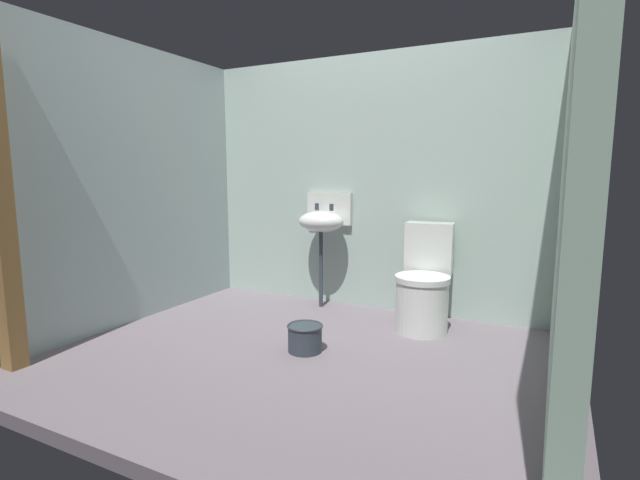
# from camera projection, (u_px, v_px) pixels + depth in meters

# --- Properties ---
(ground_plane) EXTENTS (3.34, 2.73, 0.08)m
(ground_plane) POSITION_uv_depth(u_px,v_px,m) (300.00, 356.00, 3.11)
(ground_plane) COLOR slate
(wall_back) EXTENTS (3.34, 0.10, 2.14)m
(wall_back) POSITION_uv_depth(u_px,v_px,m) (368.00, 184.00, 4.02)
(wall_back) COLOR #9EB5AB
(wall_back) RESTS_ON ground
(wall_left) EXTENTS (0.10, 2.53, 2.14)m
(wall_left) POSITION_uv_depth(u_px,v_px,m) (138.00, 185.00, 3.72)
(wall_left) COLOR #9EB2B0
(wall_left) RESTS_ON ground
(wall_right) EXTENTS (0.10, 2.53, 2.14)m
(wall_right) POSITION_uv_depth(u_px,v_px,m) (573.00, 192.00, 2.36)
(wall_right) COLOR #9CBBA6
(wall_right) RESTS_ON ground
(toilet_near_wall) EXTENTS (0.44, 0.63, 0.78)m
(toilet_near_wall) POSITION_uv_depth(u_px,v_px,m) (424.00, 286.00, 3.51)
(toilet_near_wall) COLOR silver
(toilet_near_wall) RESTS_ON ground
(sink) EXTENTS (0.42, 0.35, 0.99)m
(sink) POSITION_uv_depth(u_px,v_px,m) (322.00, 221.00, 4.03)
(sink) COLOR #2F3842
(sink) RESTS_ON ground
(bucket) EXTENTS (0.24, 0.24, 0.18)m
(bucket) POSITION_uv_depth(u_px,v_px,m) (305.00, 337.00, 3.07)
(bucket) COLOR #2F3842
(bucket) RESTS_ON ground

